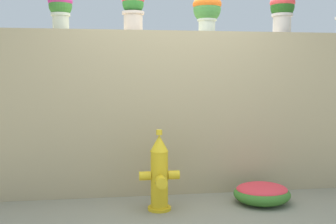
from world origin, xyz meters
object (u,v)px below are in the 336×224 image
potted_plant_3 (207,10)px  potted_plant_2 (133,8)px  flower_bush_left (262,193)px  fire_hydrant (159,175)px  potted_plant_4 (282,10)px  potted_plant_1 (60,8)px

potted_plant_3 → potted_plant_2: bearing=178.8°
potted_plant_3 → flower_bush_left: 2.13m
potted_plant_3 → fire_hydrant: (-0.64, -0.69, -1.73)m
potted_plant_4 → fire_hydrant: 2.44m
potted_plant_2 → flower_bush_left: bearing=-26.5°
potted_plant_2 → potted_plant_4: size_ratio=0.96×
potted_plant_4 → flower_bush_left: bearing=-125.4°
potted_plant_4 → fire_hydrant: size_ratio=0.56×
potted_plant_2 → potted_plant_1: bearing=-179.1°
potted_plant_2 → potted_plant_3: (0.85, -0.02, 0.00)m
potted_plant_3 → potted_plant_4: 0.91m
potted_plant_1 → potted_plant_3: (1.64, -0.00, 0.01)m
potted_plant_4 → fire_hydrant: potted_plant_4 is taller
potted_plant_4 → fire_hydrant: (-1.55, -0.70, -1.75)m
potted_plant_1 → potted_plant_2: (0.79, 0.01, 0.01)m
potted_plant_1 → fire_hydrant: potted_plant_1 is taller
potted_plant_1 → potted_plant_2: 0.79m
potted_plant_3 → flower_bush_left: size_ratio=0.71×
potted_plant_2 → fire_hydrant: (0.21, -0.71, -1.73)m
potted_plant_3 → fire_hydrant: size_ratio=0.52×
fire_hydrant → potted_plant_1: bearing=145.3°
potted_plant_1 → potted_plant_4: (2.55, 0.00, 0.03)m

